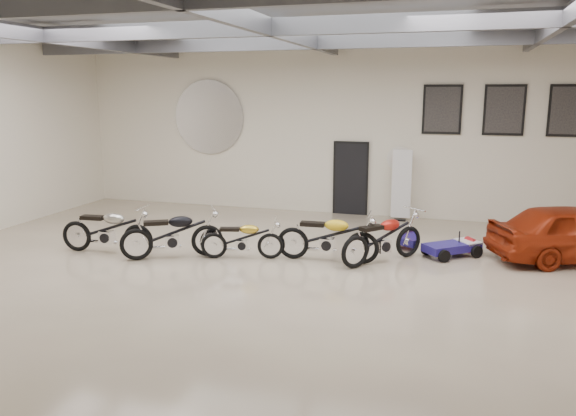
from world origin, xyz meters
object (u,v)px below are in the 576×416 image
(motorcycle_yellow, at_px, (327,236))
(vintage_car, at_px, (576,233))
(motorcycle_black, at_px, (172,233))
(motorcycle_silver, at_px, (106,229))
(motorcycle_red, at_px, (383,237))
(motorcycle_gold, at_px, (242,238))
(banner_stand, at_px, (401,186))
(go_kart, at_px, (457,243))

(motorcycle_yellow, bearing_deg, vintage_car, 15.04)
(motorcycle_black, xyz_separation_m, vintage_car, (8.39, 2.33, 0.06))
(motorcycle_silver, xyz_separation_m, motorcycle_red, (6.04, 1.08, -0.01))
(motorcycle_gold, bearing_deg, motorcycle_silver, 173.45)
(banner_stand, bearing_deg, go_kart, -65.21)
(banner_stand, height_order, motorcycle_silver, banner_stand)
(motorcycle_black, bearing_deg, go_kart, -11.05)
(banner_stand, distance_m, vintage_car, 4.88)
(go_kart, height_order, vintage_car, vintage_car)
(motorcycle_yellow, height_order, vintage_car, vintage_car)
(motorcycle_red, bearing_deg, go_kart, -16.50)
(vintage_car, bearing_deg, motorcycle_silver, 79.84)
(motorcycle_silver, bearing_deg, banner_stand, 36.23)
(motorcycle_black, bearing_deg, motorcycle_silver, 153.19)
(motorcycle_silver, relative_size, motorcycle_yellow, 1.00)
(motorcycle_red, height_order, go_kart, motorcycle_red)
(motorcycle_red, relative_size, go_kart, 1.37)
(motorcycle_silver, bearing_deg, motorcycle_black, -2.06)
(motorcycle_gold, height_order, vintage_car, vintage_car)
(banner_stand, bearing_deg, motorcycle_black, -132.06)
(motorcycle_yellow, bearing_deg, motorcycle_silver, -172.82)
(motorcycle_black, distance_m, motorcycle_yellow, 3.38)
(motorcycle_black, xyz_separation_m, motorcycle_yellow, (3.30, 0.74, -0.00))
(motorcycle_gold, xyz_separation_m, motorcycle_red, (2.97, 0.60, 0.10))
(motorcycle_silver, distance_m, motorcycle_red, 6.14)
(motorcycle_red, bearing_deg, motorcycle_gold, 142.25)
(motorcycle_silver, height_order, motorcycle_yellow, motorcycle_silver)
(motorcycle_silver, relative_size, go_kart, 1.39)
(motorcycle_gold, distance_m, motorcycle_yellow, 1.86)
(banner_stand, xyz_separation_m, vintage_car, (3.98, -2.80, -0.36))
(motorcycle_red, distance_m, go_kart, 1.82)
(motorcycle_yellow, height_order, motorcycle_red, motorcycle_yellow)
(motorcycle_black, distance_m, motorcycle_gold, 1.54)
(motorcycle_black, bearing_deg, motorcycle_yellow, -16.70)
(motorcycle_silver, bearing_deg, motorcycle_gold, 4.16)
(motorcycle_gold, bearing_deg, motorcycle_yellow, -4.83)
(motorcycle_silver, xyz_separation_m, motorcycle_yellow, (4.90, 0.82, -0.00))
(motorcycle_black, bearing_deg, motorcycle_gold, -14.09)
(banner_stand, height_order, vintage_car, banner_stand)
(motorcycle_black, height_order, motorcycle_yellow, motorcycle_black)
(banner_stand, distance_m, go_kart, 3.58)
(motorcycle_black, relative_size, motorcycle_red, 1.02)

